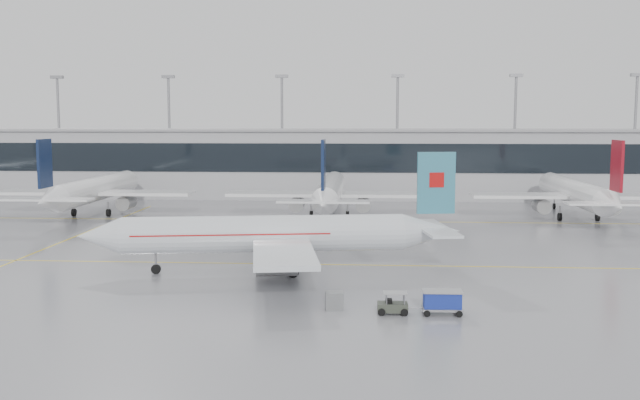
# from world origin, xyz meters

# --- Properties ---
(ground) EXTENTS (320.00, 320.00, 0.00)m
(ground) POSITION_xyz_m (0.00, 0.00, 0.00)
(ground) COLOR gray
(ground) RESTS_ON ground
(taxi_line_main) EXTENTS (120.00, 0.25, 0.01)m
(taxi_line_main) POSITION_xyz_m (0.00, 0.00, 0.01)
(taxi_line_main) COLOR yellow
(taxi_line_main) RESTS_ON ground
(taxi_line_north) EXTENTS (120.00, 0.25, 0.01)m
(taxi_line_north) POSITION_xyz_m (0.00, 30.00, 0.01)
(taxi_line_north) COLOR yellow
(taxi_line_north) RESTS_ON ground
(taxi_line_cross) EXTENTS (0.25, 60.00, 0.01)m
(taxi_line_cross) POSITION_xyz_m (-30.00, 15.00, 0.01)
(taxi_line_cross) COLOR yellow
(taxi_line_cross) RESTS_ON ground
(terminal) EXTENTS (180.00, 15.00, 12.00)m
(terminal) POSITION_xyz_m (0.00, 62.00, 6.00)
(terminal) COLOR #9E9EA2
(terminal) RESTS_ON ground
(terminal_glass) EXTENTS (180.00, 0.20, 5.00)m
(terminal_glass) POSITION_xyz_m (0.00, 54.45, 7.50)
(terminal_glass) COLOR black
(terminal_glass) RESTS_ON ground
(terminal_roof) EXTENTS (182.00, 16.00, 0.40)m
(terminal_roof) POSITION_xyz_m (0.00, 62.00, 12.20)
(terminal_roof) COLOR gray
(terminal_roof) RESTS_ON ground
(light_masts) EXTENTS (156.40, 1.00, 22.60)m
(light_masts) POSITION_xyz_m (0.00, 68.00, 13.34)
(light_masts) COLOR gray
(light_masts) RESTS_ON ground
(air_canada_jet) EXTENTS (35.65, 28.55, 11.11)m
(air_canada_jet) POSITION_xyz_m (-2.87, -3.54, 3.51)
(air_canada_jet) COLOR silver
(air_canada_jet) RESTS_ON ground
(parked_jet_b) EXTENTS (29.64, 36.96, 11.72)m
(parked_jet_b) POSITION_xyz_m (-35.00, 33.69, 3.71)
(parked_jet_b) COLOR white
(parked_jet_b) RESTS_ON ground
(parked_jet_c) EXTENTS (29.64, 36.96, 11.72)m
(parked_jet_c) POSITION_xyz_m (-0.00, 33.69, 3.71)
(parked_jet_c) COLOR white
(parked_jet_c) RESTS_ON ground
(parked_jet_d) EXTENTS (29.64, 36.96, 11.72)m
(parked_jet_d) POSITION_xyz_m (35.00, 33.69, 3.71)
(parked_jet_d) COLOR white
(parked_jet_d) RESTS_ON ground
(baggage_tug) EXTENTS (3.32, 1.42, 1.61)m
(baggage_tug) POSITION_xyz_m (7.27, -17.42, 0.57)
(baggage_tug) COLOR #363B31
(baggage_tug) RESTS_ON ground
(baggage_cart) EXTENTS (2.91, 1.67, 1.78)m
(baggage_cart) POSITION_xyz_m (10.87, -17.35, 1.04)
(baggage_cart) COLOR gray
(baggage_cart) RESTS_ON ground
(gse_unit) EXTENTS (1.44, 1.35, 1.32)m
(gse_unit) POSITION_xyz_m (2.95, -16.44, 0.66)
(gse_unit) COLOR slate
(gse_unit) RESTS_ON ground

